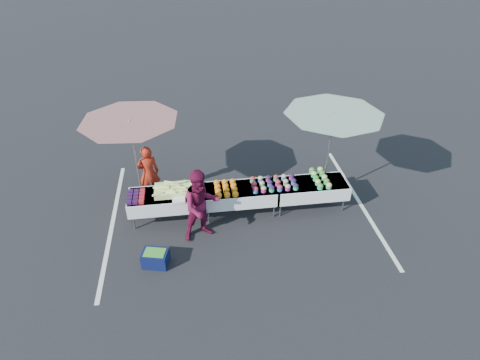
{
  "coord_description": "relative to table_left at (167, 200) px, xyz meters",
  "views": [
    {
      "loc": [
        -1.06,
        -7.92,
        6.56
      ],
      "look_at": [
        0.0,
        0.0,
        1.0
      ],
      "focal_mm": 30.0,
      "sensor_mm": 36.0,
      "label": 1
    }
  ],
  "objects": [
    {
      "name": "table_right",
      "position": [
        3.6,
        0.0,
        0.0
      ],
      "size": [
        1.86,
        0.81,
        0.75
      ],
      "color": "white",
      "rests_on": "ground"
    },
    {
      "name": "bean_baskets",
      "position": [
        3.86,
        0.08,
        0.24
      ],
      "size": [
        0.36,
        0.86,
        0.15
      ],
      "color": "#29A563",
      "rests_on": "table_right"
    },
    {
      "name": "plastic_bags",
      "position": [
        0.3,
        -0.3,
        0.19
      ],
      "size": [
        0.3,
        0.25,
        0.05
      ],
      "primitive_type": "cube",
      "color": "white",
      "rests_on": "table_left"
    },
    {
      "name": "storage_bin",
      "position": [
        -0.27,
        -1.54,
        -0.4
      ],
      "size": [
        0.62,
        0.51,
        0.36
      ],
      "rotation": [
        0.0,
        0.0,
        -0.24
      ],
      "color": "#0C143E",
      "rests_on": "ground"
    },
    {
      "name": "umbrella_left",
      "position": [
        -0.7,
        0.8,
        1.59
      ],
      "size": [
        2.95,
        2.95,
        2.4
      ],
      "rotation": [
        0.0,
        0.0,
        0.31
      ],
      "color": "black",
      "rests_on": "ground"
    },
    {
      "name": "customer",
      "position": [
        0.81,
        -0.75,
        0.33
      ],
      "size": [
        1.05,
        0.92,
        1.82
      ],
      "primitive_type": "imported",
      "rotation": [
        0.0,
        0.0,
        0.3
      ],
      "color": "maroon",
      "rests_on": "ground"
    },
    {
      "name": "ground",
      "position": [
        1.8,
        0.0,
        -0.58
      ],
      "size": [
        80.0,
        80.0,
        0.0
      ],
      "primitive_type": "plane",
      "color": "black"
    },
    {
      "name": "stripe_right",
      "position": [
        5.0,
        0.0,
        -0.58
      ],
      "size": [
        0.1,
        5.0,
        0.0
      ],
      "primitive_type": "cube",
      "color": "silver",
      "rests_on": "ground"
    },
    {
      "name": "potato_cups",
      "position": [
        2.65,
        0.0,
        0.25
      ],
      "size": [
        1.14,
        0.58,
        0.16
      ],
      "color": "blue",
      "rests_on": "table_right"
    },
    {
      "name": "carrot_bowls",
      "position": [
        1.45,
        -0.01,
        0.22
      ],
      "size": [
        0.55,
        0.69,
        0.11
      ],
      "color": "orange",
      "rests_on": "table_center"
    },
    {
      "name": "table_left",
      "position": [
        0.0,
        0.0,
        0.0
      ],
      "size": [
        1.86,
        0.81,
        0.75
      ],
      "color": "white",
      "rests_on": "ground"
    },
    {
      "name": "vendor",
      "position": [
        -0.47,
        0.95,
        0.2
      ],
      "size": [
        0.64,
        0.5,
        1.56
      ],
      "primitive_type": "imported",
      "rotation": [
        0.0,
        0.0,
        3.39
      ],
      "color": "#AA2513",
      "rests_on": "ground"
    },
    {
      "name": "corn_pile",
      "position": [
        0.25,
        0.05,
        0.26
      ],
      "size": [
        1.16,
        0.57,
        0.26
      ],
      "color": "#C0E173",
      "rests_on": "table_left"
    },
    {
      "name": "stripe_left",
      "position": [
        -1.4,
        0.0,
        -0.58
      ],
      "size": [
        0.1,
        5.0,
        0.0
      ],
      "primitive_type": "cube",
      "color": "silver",
      "rests_on": "ground"
    },
    {
      "name": "berry_punnets",
      "position": [
        -0.71,
        -0.06,
        0.21
      ],
      "size": [
        0.4,
        0.54,
        0.08
      ],
      "color": "black",
      "rests_on": "table_left"
    },
    {
      "name": "umbrella_right",
      "position": [
        4.1,
        0.4,
        1.65
      ],
      "size": [
        2.76,
        2.76,
        2.46
      ],
      "rotation": [
        0.0,
        0.0,
        -0.16
      ],
      "color": "black",
      "rests_on": "ground"
    },
    {
      "name": "table_center",
      "position": [
        1.8,
        0.0,
        0.0
      ],
      "size": [
        1.86,
        0.81,
        0.75
      ],
      "color": "white",
      "rests_on": "ground"
    }
  ]
}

